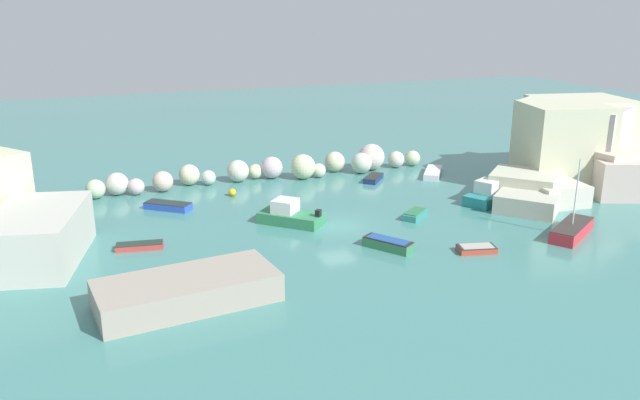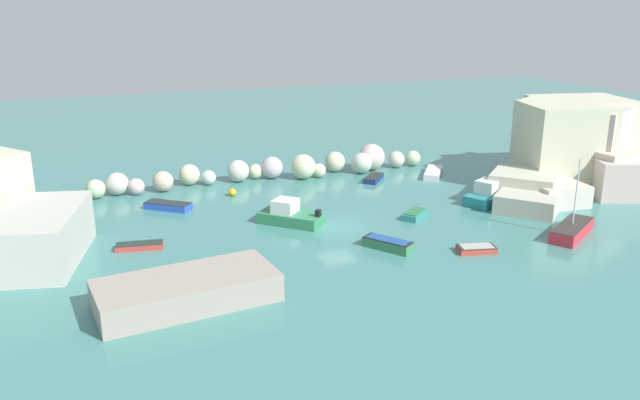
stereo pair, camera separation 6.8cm
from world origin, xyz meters
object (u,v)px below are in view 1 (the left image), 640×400
moored_boat_0 (572,230)px  moored_boat_6 (415,214)px  channel_buoy (232,192)px  moored_boat_9 (290,215)px  moored_boat_1 (140,246)px  stone_dock (187,290)px  moored_boat_3 (477,249)px  moored_boat_2 (373,178)px  moored_boat_8 (488,194)px  moored_boat_7 (433,173)px  moored_boat_4 (388,244)px  moored_boat_5 (168,206)px

moored_boat_0 → moored_boat_6: moored_boat_0 is taller
channel_buoy → moored_boat_9: bearing=-74.6°
moored_boat_1 → moored_boat_0: bearing=172.9°
stone_dock → moored_boat_3: bearing=2.2°
moored_boat_3 → moored_boat_9: (-9.64, 9.92, 0.41)m
stone_dock → moored_boat_3: 19.11m
channel_buoy → moored_boat_2: bearing=0.4°
moored_boat_8 → moored_boat_7: bearing=-118.6°
stone_dock → moored_boat_4: bearing=13.4°
channel_buoy → moored_boat_5: bearing=-162.8°
moored_boat_8 → moored_boat_5: bearing=-44.5°
stone_dock → moored_boat_4: stone_dock is taller
moored_boat_6 → moored_boat_9: bearing=-52.5°
moored_boat_3 → moored_boat_8: moored_boat_8 is taller
moored_boat_0 → moored_boat_9: bearing=118.8°
channel_buoy → moored_boat_2: channel_buoy is taller
moored_boat_4 → moored_boat_3: bearing=30.7°
channel_buoy → moored_boat_9: moored_boat_9 is taller
moored_boat_3 → moored_boat_5: (-17.63, 16.65, 0.05)m
moored_boat_6 → moored_boat_9: (-9.33, 2.24, 0.37)m
moored_boat_0 → moored_boat_1: moored_boat_0 is taller
moored_boat_1 → moored_boat_6: moored_boat_6 is taller
moored_boat_4 → moored_boat_7: bearing=107.5°
moored_boat_4 → moored_boat_6: 7.09m
stone_dock → moored_boat_5: (1.46, 17.38, -0.50)m
moored_boat_0 → moored_boat_9: (-17.63, 9.76, 0.18)m
moored_boat_8 → moored_boat_9: size_ratio=1.09×
channel_buoy → moored_boat_2: 13.36m
moored_boat_0 → moored_boat_2: (-6.60, 18.33, -0.22)m
channel_buoy → moored_boat_4: size_ratio=0.19×
channel_buoy → stone_dock: bearing=-110.4°
channel_buoy → moored_boat_1: channel_buoy is taller
channel_buoy → moored_boat_1: size_ratio=0.20×
moored_boat_0 → moored_boat_1: bearing=131.3°
moored_boat_3 → moored_boat_4: moored_boat_4 is taller
moored_boat_1 → moored_boat_5: (3.04, 8.05, 0.08)m
moored_boat_2 → moored_boat_7: 6.10m
moored_boat_6 → moored_boat_0: bearing=98.8°
moored_boat_2 → moored_boat_4: moored_boat_4 is taller
stone_dock → channel_buoy: (7.11, 19.13, -0.45)m
stone_dock → moored_boat_2: (20.47, 19.23, -0.54)m
moored_boat_3 → moored_boat_7: bearing=81.5°
moored_boat_0 → moored_boat_1: size_ratio=1.74×
moored_boat_5 → moored_boat_9: 10.45m
stone_dock → moored_boat_1: 9.49m
moored_boat_5 → moored_boat_7: moored_boat_7 is taller
moored_boat_3 → moored_boat_1: bearing=171.4°
moored_boat_0 → moored_boat_5: (-25.62, 16.49, -0.18)m
moored_boat_7 → moored_boat_1: bearing=144.9°
channel_buoy → moored_boat_1: 13.10m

